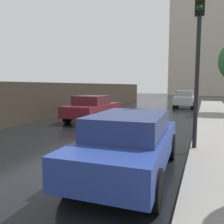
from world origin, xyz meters
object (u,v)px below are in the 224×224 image
(traffic_light, at_px, (199,39))
(car_silver_far_ahead, at_px, (184,99))
(car_maroon_mid_road, at_px, (93,108))
(car_blue_near_kerb, at_px, (130,142))

(traffic_light, bearing_deg, car_silver_far_ahead, 95.68)
(car_maroon_mid_road, xyz_separation_m, car_silver_far_ahead, (4.14, 10.43, 0.05))
(car_blue_near_kerb, xyz_separation_m, traffic_light, (1.26, 2.29, 2.53))
(car_blue_near_kerb, relative_size, traffic_light, 0.93)
(car_maroon_mid_road, bearing_deg, traffic_light, 141.53)
(traffic_light, bearing_deg, car_maroon_mid_road, 140.94)
(car_blue_near_kerb, relative_size, car_silver_far_ahead, 0.93)
(car_silver_far_ahead, bearing_deg, car_blue_near_kerb, -90.19)
(car_blue_near_kerb, relative_size, car_maroon_mid_road, 1.00)
(car_blue_near_kerb, bearing_deg, car_maroon_mid_road, 119.98)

